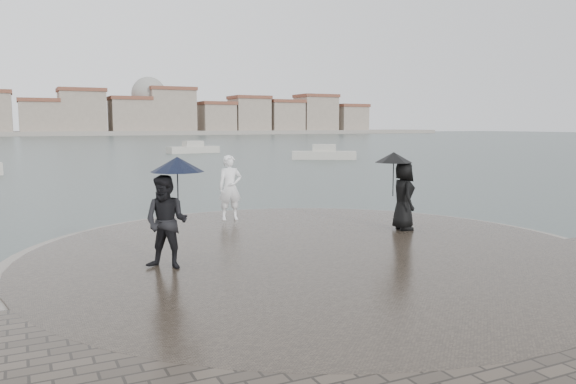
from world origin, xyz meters
TOP-DOWN VIEW (x-y plane):
  - ground at (0.00, 0.00)m, footprint 400.00×400.00m
  - kerb_ring at (0.00, 3.50)m, footprint 12.50×12.50m
  - quay_tip at (0.00, 3.50)m, footprint 11.90×11.90m
  - statue at (-0.30, 7.87)m, footprint 0.71×0.52m
  - visitor_left at (-3.11, 3.36)m, footprint 1.27×1.11m
  - visitor_right at (3.05, 4.61)m, footprint 1.11×1.06m
  - far_skyline at (-6.29, 160.71)m, footprint 260.00×20.00m
  - boats at (6.79, 39.41)m, footprint 33.16×22.30m

SIDE VIEW (x-z plane):
  - ground at x=0.00m, z-range 0.00..0.00m
  - kerb_ring at x=0.00m, z-range 0.00..0.32m
  - quay_tip at x=0.00m, z-range 0.00..0.36m
  - boats at x=6.79m, z-range -0.37..1.13m
  - statue at x=-0.30m, z-range 0.36..2.15m
  - visitor_right at x=3.05m, z-range 0.47..2.42m
  - visitor_left at x=-3.11m, z-range 0.44..2.48m
  - far_skyline at x=-6.29m, z-range -12.89..24.11m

